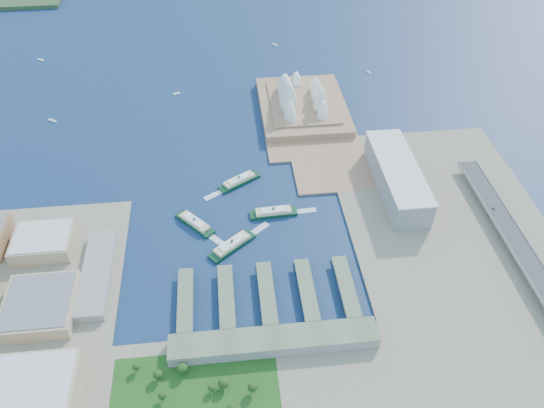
{
  "coord_description": "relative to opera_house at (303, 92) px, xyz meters",
  "views": [
    {
      "loc": [
        -17.24,
        -419.28,
        444.53
      ],
      "look_at": [
        32.74,
        49.46,
        18.0
      ],
      "focal_mm": 35.0,
      "sensor_mm": 36.0,
      "label": 1
    }
  ],
  "objects": [
    {
      "name": "boat_d",
      "position": [
        -441.36,
        214.83,
        -30.77
      ],
      "size": [
        13.93,
        10.64,
        2.46
      ],
      "primitive_type": null,
      "rotation": [
        0.0,
        0.0,
        0.99
      ],
      "color": "white",
      "rests_on": "ground"
    },
    {
      "name": "ground",
      "position": [
        -105.0,
        -280.0,
        -32.0
      ],
      "size": [
        3000.0,
        3000.0,
        0.0
      ],
      "primitive_type": "plane",
      "color": "#0D1E40",
      "rests_on": "ground"
    },
    {
      "name": "boat_a",
      "position": [
        -381.14,
        11.03,
        -30.67
      ],
      "size": [
        13.66,
        9.78,
        2.65
      ],
      "primitive_type": null,
      "rotation": [
        0.0,
        0.0,
        1.05
      ],
      "color": "white",
      "rests_on": "ground"
    },
    {
      "name": "toaster_building",
      "position": [
        90.0,
        -200.0,
        -11.5
      ],
      "size": [
        45.0,
        155.0,
        35.0
      ],
      "primitive_type": "cube",
      "color": "gray",
      "rests_on": "east_land"
    },
    {
      "name": "ferry_b",
      "position": [
        -108.26,
        -164.86,
        -26.54
      ],
      "size": [
        56.91,
        42.67,
        10.92
      ],
      "primitive_type": null,
      "rotation": [
        0.0,
        0.0,
        -1.02
      ],
      "color": "#0E3920",
      "rests_on": "ground"
    },
    {
      "name": "expressway",
      "position": [
        195.0,
        -340.0,
        -23.07
      ],
      "size": [
        26.0,
        340.0,
        11.85
      ],
      "primitive_type": null,
      "color": "gray",
      "rests_on": "east_land"
    },
    {
      "name": "terminal_building",
      "position": [
        -90.0,
        -415.0,
        -23.0
      ],
      "size": [
        200.0,
        28.0,
        12.0
      ],
      "primitive_type": "cube",
      "color": "gray",
      "rests_on": "south_land"
    },
    {
      "name": "east_land",
      "position": [
        135.0,
        -330.0,
        -30.5
      ],
      "size": [
        240.0,
        500.0,
        3.0
      ],
      "primitive_type": "cube",
      "color": "gray",
      "rests_on": "ground"
    },
    {
      "name": "west_buildings",
      "position": [
        -355.0,
        -350.0,
        -15.5
      ],
      "size": [
        200.0,
        280.0,
        27.0
      ],
      "primitive_type": null,
      "color": "olive",
      "rests_on": "west_land"
    },
    {
      "name": "boat_e",
      "position": [
        -18.06,
        230.05,
        -30.57
      ],
      "size": [
        10.0,
        11.51,
        2.86
      ],
      "primitive_type": null,
      "rotation": [
        0.0,
        0.0,
        0.65
      ],
      "color": "white",
      "rests_on": "ground"
    },
    {
      "name": "boat_b",
      "position": [
        -195.81,
        69.97,
        -30.48
      ],
      "size": [
        11.82,
        8.4,
        3.03
      ],
      "primitive_type": null,
      "rotation": [
        0.0,
        0.0,
        2.02
      ],
      "color": "white",
      "rests_on": "ground"
    },
    {
      "name": "car_c",
      "position": [
        191.0,
        -264.5,
        -16.44
      ],
      "size": [
        2.0,
        4.91,
        1.42
      ],
      "primitive_type": "imported",
      "color": "slate",
      "rests_on": "expressway"
    },
    {
      "name": "ferry_d",
      "position": [
        -70.36,
        -229.39,
        -26.53
      ],
      "size": [
        58.51,
        17.73,
        10.93
      ],
      "primitive_type": null,
      "rotation": [
        0.0,
        0.0,
        1.62
      ],
      "color": "#0E3920",
      "rests_on": "ground"
    },
    {
      "name": "peninsula",
      "position": [
        2.5,
        -20.0,
        -30.5
      ],
      "size": [
        135.0,
        220.0,
        3.0
      ],
      "primitive_type": "cube",
      "color": "#9C7555",
      "rests_on": "ground"
    },
    {
      "name": "ferry_wharves",
      "position": [
        -91.0,
        -355.0,
        -27.35
      ],
      "size": [
        184.0,
        90.0,
        9.3
      ],
      "primitive_type": null,
      "color": "#58674E",
      "rests_on": "ground"
    },
    {
      "name": "opera_house",
      "position": [
        0.0,
        0.0,
        0.0
      ],
      "size": [
        134.0,
        180.0,
        58.0
      ],
      "primitive_type": null,
      "color": "white",
      "rests_on": "peninsula"
    },
    {
      "name": "boat_c",
      "position": [
        131.56,
        106.49,
        -30.73
      ],
      "size": [
        5.2,
        11.68,
        2.54
      ],
      "primitive_type": null,
      "rotation": [
        0.0,
        0.0,
        3.32
      ],
      "color": "white",
      "rests_on": "ground"
    },
    {
      "name": "park",
      "position": [
        -165.0,
        -470.0,
        -21.0
      ],
      "size": [
        150.0,
        110.0,
        16.0
      ],
      "primitive_type": null,
      "color": "#194714",
      "rests_on": "south_land"
    },
    {
      "name": "ferry_c",
      "position": [
        -123.31,
        -279.29,
        -26.25
      ],
      "size": [
        57.32,
        49.83,
        11.5
      ],
      "primitive_type": null,
      "rotation": [
        0.0,
        0.0,
        2.24
      ],
      "color": "#0E3920",
      "rests_on": "ground"
    },
    {
      "name": "ferry_a",
      "position": [
        -165.99,
        -237.87,
        -26.65
      ],
      "size": [
        48.38,
        51.79,
        10.69
      ],
      "primitive_type": null,
      "rotation": [
        0.0,
        0.0,
        0.73
      ],
      "color": "#0E3920",
      "rests_on": "ground"
    }
  ]
}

